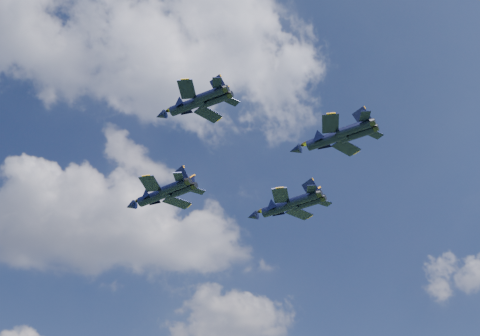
% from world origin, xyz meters
% --- Properties ---
extents(jet_lead, '(15.66, 14.81, 4.15)m').
position_xyz_m(jet_lead, '(-11.98, 11.41, 57.44)').
color(jet_lead, black).
extents(jet_left, '(13.30, 11.16, 3.36)m').
position_xyz_m(jet_left, '(-7.65, -13.76, 58.89)').
color(jet_left, black).
extents(jet_right, '(16.46, 15.11, 4.31)m').
position_xyz_m(jet_right, '(12.84, 13.54, 58.54)').
color(jet_right, black).
extents(jet_slot, '(14.44, 12.64, 3.71)m').
position_xyz_m(jet_slot, '(14.81, -12.03, 56.26)').
color(jet_slot, black).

